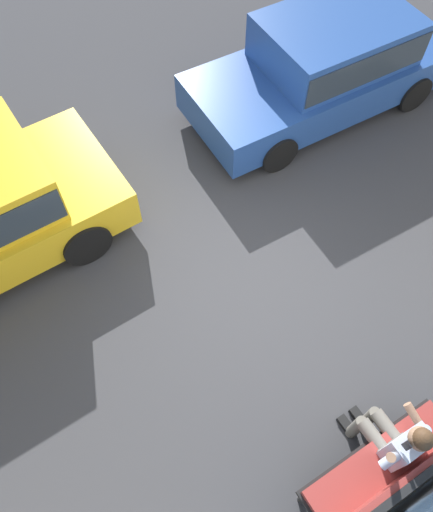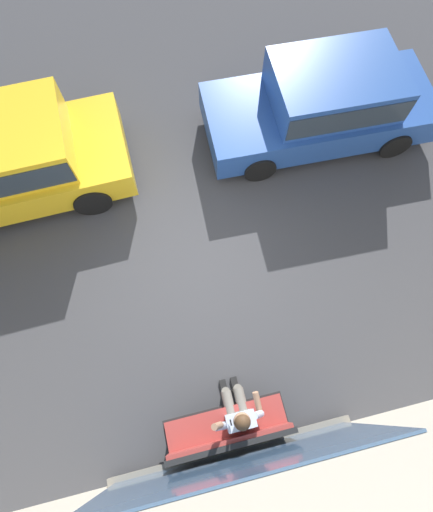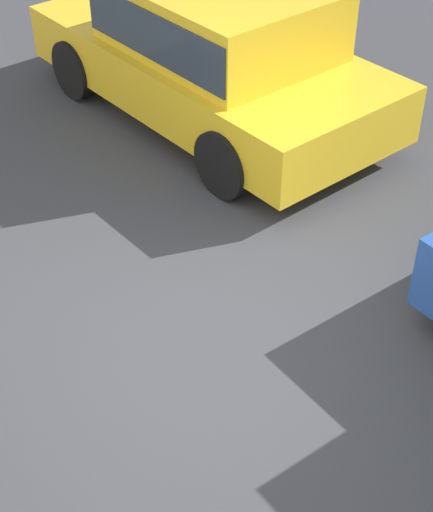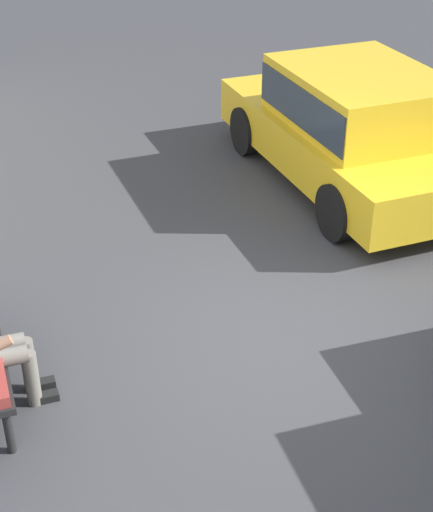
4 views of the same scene
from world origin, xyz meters
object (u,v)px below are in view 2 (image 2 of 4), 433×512
person_on_phone (238,413)px  parked_car_mid (4,158)px  parked_car_near (325,101)px  bench (228,433)px

person_on_phone → parked_car_mid: (2.89, -4.87, 0.11)m
parked_car_near → person_on_phone: bearing=58.8°
parked_car_near → bench: bearing=58.4°
person_on_phone → parked_car_mid: 5.66m
bench → parked_car_mid: bearing=-62.1°
parked_car_mid → bench: bearing=117.9°
bench → parked_car_near: size_ratio=0.40×
person_on_phone → bench: bearing=49.7°
bench → person_on_phone: person_on_phone is taller
person_on_phone → parked_car_near: bearing=-121.2°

